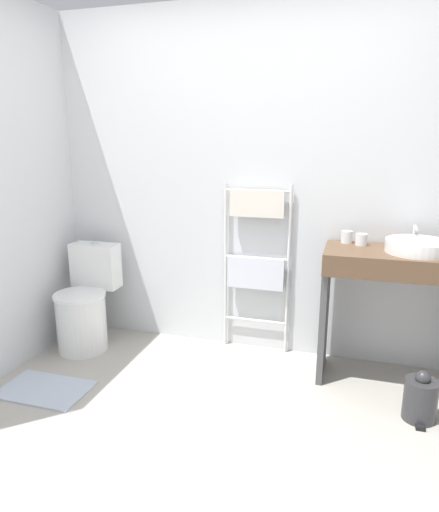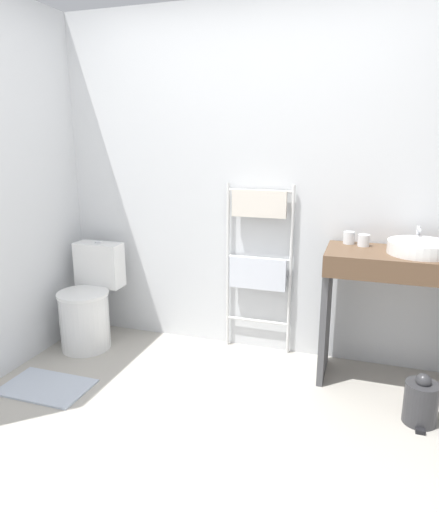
{
  "view_description": "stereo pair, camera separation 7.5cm",
  "coord_description": "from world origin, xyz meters",
  "px_view_note": "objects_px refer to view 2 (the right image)",
  "views": [
    {
      "loc": [
        0.68,
        -1.75,
        1.57
      ],
      "look_at": [
        -0.08,
        0.81,
        0.88
      ],
      "focal_mm": 32.0,
      "sensor_mm": 36.0,
      "label": 1
    },
    {
      "loc": [
        0.76,
        -1.73,
        1.57
      ],
      "look_at": [
        -0.08,
        0.81,
        0.88
      ],
      "focal_mm": 32.0,
      "sensor_mm": 36.0,
      "label": 2
    }
  ],
  "objects_px": {
    "toilet": "(89,305)",
    "towel_radiator": "(258,250)",
    "sink_basin": "(420,247)",
    "cup_near_wall": "(349,238)",
    "cup_near_edge": "(364,240)",
    "trash_bin": "(421,402)"
  },
  "relations": [
    {
      "from": "toilet",
      "to": "towel_radiator",
      "type": "xyz_separation_m",
      "value": [
        1.25,
        0.31,
        0.47
      ]
    },
    {
      "from": "toilet",
      "to": "sink_basin",
      "type": "bearing_deg",
      "value": 2.58
    },
    {
      "from": "cup_near_wall",
      "to": "cup_near_edge",
      "type": "height_order",
      "value": "cup_near_wall"
    },
    {
      "from": "toilet",
      "to": "sink_basin",
      "type": "relative_size",
      "value": 2.08
    },
    {
      "from": "cup_near_wall",
      "to": "toilet",
      "type": "bearing_deg",
      "value": -171.98
    },
    {
      "from": "cup_near_edge",
      "to": "toilet",
      "type": "bearing_deg",
      "value": -173.61
    },
    {
      "from": "sink_basin",
      "to": "trash_bin",
      "type": "bearing_deg",
      "value": -82.67
    },
    {
      "from": "trash_bin",
      "to": "towel_radiator",
      "type": "bearing_deg",
      "value": 150.99
    },
    {
      "from": "towel_radiator",
      "to": "cup_near_edge",
      "type": "relative_size",
      "value": 16.57
    },
    {
      "from": "toilet",
      "to": "cup_near_edge",
      "type": "height_order",
      "value": "cup_near_edge"
    },
    {
      "from": "cup_near_edge",
      "to": "trash_bin",
      "type": "height_order",
      "value": "cup_near_edge"
    },
    {
      "from": "cup_near_edge",
      "to": "trash_bin",
      "type": "relative_size",
      "value": 0.25
    },
    {
      "from": "towel_radiator",
      "to": "toilet",
      "type": "bearing_deg",
      "value": -165.91
    },
    {
      "from": "towel_radiator",
      "to": "trash_bin",
      "type": "distance_m",
      "value": 1.42
    },
    {
      "from": "sink_basin",
      "to": "trash_bin",
      "type": "relative_size",
      "value": 1.26
    },
    {
      "from": "cup_near_wall",
      "to": "cup_near_edge",
      "type": "bearing_deg",
      "value": -24.92
    },
    {
      "from": "cup_near_wall",
      "to": "towel_radiator",
      "type": "bearing_deg",
      "value": 175.48
    },
    {
      "from": "cup_near_wall",
      "to": "trash_bin",
      "type": "relative_size",
      "value": 0.27
    },
    {
      "from": "towel_radiator",
      "to": "cup_near_wall",
      "type": "bearing_deg",
      "value": -4.52
    },
    {
      "from": "toilet",
      "to": "sink_basin",
      "type": "height_order",
      "value": "sink_basin"
    },
    {
      "from": "toilet",
      "to": "cup_near_edge",
      "type": "xyz_separation_m",
      "value": [
        1.98,
        0.22,
        0.6
      ]
    },
    {
      "from": "cup_near_wall",
      "to": "trash_bin",
      "type": "xyz_separation_m",
      "value": [
        0.47,
        -0.56,
        -0.8
      ]
    }
  ]
}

